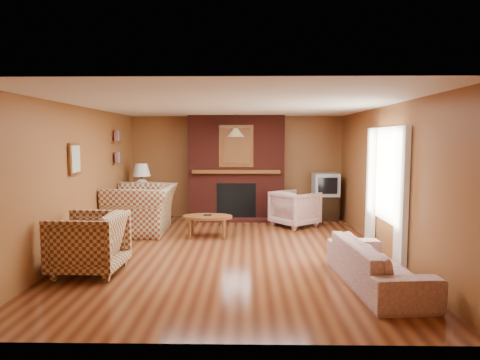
{
  "coord_description": "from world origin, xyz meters",
  "views": [
    {
      "loc": [
        0.26,
        -6.98,
        1.87
      ],
      "look_at": [
        0.12,
        0.6,
        1.13
      ],
      "focal_mm": 32.0,
      "sensor_mm": 36.0,
      "label": 1
    }
  ],
  "objects_px": {
    "crt_tv": "(326,184)",
    "plaid_armchair": "(88,243)",
    "floral_armchair": "(295,208)",
    "fireplace": "(236,168)",
    "coffee_table": "(208,218)",
    "table_lamp": "(142,177)",
    "plaid_loveseat": "(142,209)",
    "side_table": "(142,208)",
    "tv_stand": "(325,208)",
    "floral_sofa": "(377,264)"
  },
  "relations": [
    {
      "from": "plaid_loveseat",
      "to": "plaid_armchair",
      "type": "xyz_separation_m",
      "value": [
        -0.1,
        -2.61,
        -0.05
      ]
    },
    {
      "from": "plaid_armchair",
      "to": "floral_sofa",
      "type": "height_order",
      "value": "plaid_armchair"
    },
    {
      "from": "fireplace",
      "to": "floral_armchair",
      "type": "bearing_deg",
      "value": -35.85
    },
    {
      "from": "floral_sofa",
      "to": "table_lamp",
      "type": "bearing_deg",
      "value": 39.08
    },
    {
      "from": "coffee_table",
      "to": "table_lamp",
      "type": "xyz_separation_m",
      "value": [
        -1.6,
        1.46,
        0.66
      ]
    },
    {
      "from": "fireplace",
      "to": "coffee_table",
      "type": "height_order",
      "value": "fireplace"
    },
    {
      "from": "fireplace",
      "to": "floral_armchair",
      "type": "xyz_separation_m",
      "value": [
        1.28,
        -0.92,
        -0.8
      ]
    },
    {
      "from": "floral_sofa",
      "to": "side_table",
      "type": "height_order",
      "value": "side_table"
    },
    {
      "from": "fireplace",
      "to": "tv_stand",
      "type": "distance_m",
      "value": 2.25
    },
    {
      "from": "plaid_armchair",
      "to": "table_lamp",
      "type": "distance_m",
      "value": 3.7
    },
    {
      "from": "tv_stand",
      "to": "crt_tv",
      "type": "xyz_separation_m",
      "value": [
        0.0,
        -0.01,
        0.54
      ]
    },
    {
      "from": "coffee_table",
      "to": "side_table",
      "type": "height_order",
      "value": "side_table"
    },
    {
      "from": "fireplace",
      "to": "plaid_armchair",
      "type": "bearing_deg",
      "value": -114.99
    },
    {
      "from": "floral_sofa",
      "to": "side_table",
      "type": "distance_m",
      "value": 5.75
    },
    {
      "from": "coffee_table",
      "to": "crt_tv",
      "type": "distance_m",
      "value": 3.15
    },
    {
      "from": "coffee_table",
      "to": "table_lamp",
      "type": "relative_size",
      "value": 1.43
    },
    {
      "from": "plaid_loveseat",
      "to": "side_table",
      "type": "bearing_deg",
      "value": -167.91
    },
    {
      "from": "floral_armchair",
      "to": "floral_sofa",
      "type": "bearing_deg",
      "value": 150.81
    },
    {
      "from": "floral_armchair",
      "to": "crt_tv",
      "type": "xyz_separation_m",
      "value": [
        0.77,
        0.73,
        0.44
      ]
    },
    {
      "from": "fireplace",
      "to": "coffee_table",
      "type": "distance_m",
      "value": 2.21
    },
    {
      "from": "crt_tv",
      "to": "plaid_armchair",
      "type": "bearing_deg",
      "value": -135.05
    },
    {
      "from": "tv_stand",
      "to": "floral_armchair",
      "type": "bearing_deg",
      "value": -140.09
    },
    {
      "from": "coffee_table",
      "to": "crt_tv",
      "type": "relative_size",
      "value": 1.63
    },
    {
      "from": "fireplace",
      "to": "plaid_armchair",
      "type": "xyz_separation_m",
      "value": [
        -1.95,
        -4.18,
        -0.76
      ]
    },
    {
      "from": "tv_stand",
      "to": "plaid_armchair",
      "type": "bearing_deg",
      "value": -138.68
    },
    {
      "from": "coffee_table",
      "to": "tv_stand",
      "type": "relative_size",
      "value": 1.67
    },
    {
      "from": "side_table",
      "to": "table_lamp",
      "type": "relative_size",
      "value": 1.01
    },
    {
      "from": "coffee_table",
      "to": "side_table",
      "type": "distance_m",
      "value": 2.17
    },
    {
      "from": "side_table",
      "to": "plaid_armchair",
      "type": "bearing_deg",
      "value": -87.65
    },
    {
      "from": "plaid_loveseat",
      "to": "crt_tv",
      "type": "relative_size",
      "value": 2.52
    },
    {
      "from": "floral_armchair",
      "to": "coffee_table",
      "type": "height_order",
      "value": "floral_armchair"
    },
    {
      "from": "floral_sofa",
      "to": "coffee_table",
      "type": "distance_m",
      "value": 3.59
    },
    {
      "from": "fireplace",
      "to": "plaid_loveseat",
      "type": "distance_m",
      "value": 2.53
    },
    {
      "from": "floral_armchair",
      "to": "crt_tv",
      "type": "distance_m",
      "value": 1.15
    },
    {
      "from": "crt_tv",
      "to": "fireplace",
      "type": "bearing_deg",
      "value": 174.7
    },
    {
      "from": "fireplace",
      "to": "plaid_loveseat",
      "type": "xyz_separation_m",
      "value": [
        -1.85,
        -1.57,
        -0.71
      ]
    },
    {
      "from": "plaid_loveseat",
      "to": "crt_tv",
      "type": "height_order",
      "value": "crt_tv"
    },
    {
      "from": "floral_armchair",
      "to": "crt_tv",
      "type": "bearing_deg",
      "value": -85.3
    },
    {
      "from": "side_table",
      "to": "tv_stand",
      "type": "height_order",
      "value": "side_table"
    },
    {
      "from": "fireplace",
      "to": "side_table",
      "type": "bearing_deg",
      "value": -165.71
    },
    {
      "from": "floral_armchair",
      "to": "table_lamp",
      "type": "height_order",
      "value": "table_lamp"
    },
    {
      "from": "plaid_armchair",
      "to": "crt_tv",
      "type": "xyz_separation_m",
      "value": [
        4.0,
        3.99,
        0.4
      ]
    },
    {
      "from": "plaid_loveseat",
      "to": "floral_armchair",
      "type": "bearing_deg",
      "value": 100.38
    },
    {
      "from": "fireplace",
      "to": "plaid_armchair",
      "type": "height_order",
      "value": "fireplace"
    },
    {
      "from": "plaid_loveseat",
      "to": "side_table",
      "type": "height_order",
      "value": "plaid_loveseat"
    },
    {
      "from": "plaid_armchair",
      "to": "floral_armchair",
      "type": "relative_size",
      "value": 1.11
    },
    {
      "from": "plaid_loveseat",
      "to": "tv_stand",
      "type": "distance_m",
      "value": 4.14
    },
    {
      "from": "fireplace",
      "to": "table_lamp",
      "type": "xyz_separation_m",
      "value": [
        -2.1,
        -0.53,
        -0.16
      ]
    },
    {
      "from": "floral_armchair",
      "to": "plaid_armchair",
      "type": "bearing_deg",
      "value": 96.65
    },
    {
      "from": "tv_stand",
      "to": "coffee_table",
      "type": "bearing_deg",
      "value": -148.29
    }
  ]
}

